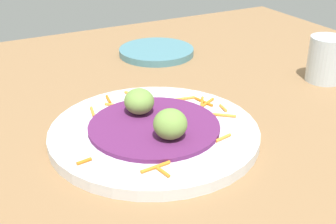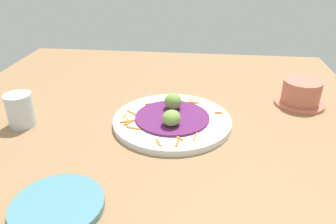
% 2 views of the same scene
% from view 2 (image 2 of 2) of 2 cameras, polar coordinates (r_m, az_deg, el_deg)
% --- Properties ---
extents(table_surface, '(1.10, 1.10, 0.02)m').
position_cam_2_polar(table_surface, '(0.80, -2.91, -1.78)').
color(table_surface, '#936D47').
rests_on(table_surface, ground).
extents(main_plate, '(0.28, 0.28, 0.01)m').
position_cam_2_polar(main_plate, '(0.77, 0.73, -1.56)').
color(main_plate, silver).
rests_on(main_plate, table_surface).
extents(cabbage_bed, '(0.17, 0.17, 0.01)m').
position_cam_2_polar(cabbage_bed, '(0.76, 0.74, -0.90)').
color(cabbage_bed, '#60235B').
rests_on(cabbage_bed, main_plate).
extents(carrot_garnish, '(0.23, 0.24, 0.00)m').
position_cam_2_polar(carrot_garnish, '(0.75, -1.95, -1.44)').
color(carrot_garnish, orange).
rests_on(carrot_garnish, main_plate).
extents(guac_scoop_left, '(0.05, 0.05, 0.04)m').
position_cam_2_polar(guac_scoop_left, '(0.79, 0.89, 1.90)').
color(guac_scoop_left, '#759E47').
rests_on(guac_scoop_left, cabbage_bed).
extents(guac_scoop_center, '(0.05, 0.05, 0.03)m').
position_cam_2_polar(guac_scoop_center, '(0.72, 0.59, -1.03)').
color(guac_scoop_center, '#759E47').
rests_on(guac_scoop_center, cabbage_bed).
extents(side_plate_small, '(0.15, 0.15, 0.01)m').
position_cam_2_polar(side_plate_small, '(0.57, -18.73, -15.27)').
color(side_plate_small, teal).
rests_on(side_plate_small, table_surface).
extents(terracotta_bowl, '(0.13, 0.13, 0.07)m').
position_cam_2_polar(terracotta_bowl, '(0.92, 22.20, 2.99)').
color(terracotta_bowl, '#C66B56').
rests_on(terracotta_bowl, table_surface).
extents(water_glass, '(0.06, 0.06, 0.08)m').
position_cam_2_polar(water_glass, '(0.82, -24.41, 0.34)').
color(water_glass, silver).
rests_on(water_glass, table_surface).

